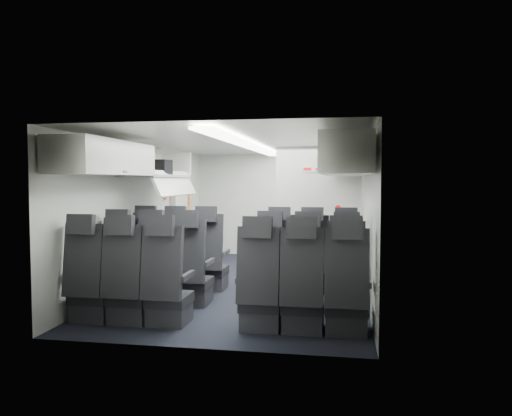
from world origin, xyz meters
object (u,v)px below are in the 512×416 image
(galley_unit, at_px, (321,212))
(carry_on_bag, at_px, (156,168))
(seat_row_mid, at_px, (231,275))
(boarding_door, at_px, (181,214))
(flight_attendant, at_px, (291,218))
(seat_row_front, at_px, (245,264))
(seat_row_rear, at_px, (213,291))

(galley_unit, relative_size, carry_on_bag, 4.52)
(seat_row_mid, distance_m, boarding_door, 3.45)
(seat_row_mid, bearing_deg, boarding_door, 118.77)
(galley_unit, relative_size, flight_attendant, 1.05)
(seat_row_front, relative_size, galley_unit, 1.75)
(seat_row_rear, height_order, flight_attendant, flight_attendant)
(flight_attendant, bearing_deg, seat_row_front, 145.66)
(seat_row_mid, distance_m, flight_attendant, 3.14)
(seat_row_rear, bearing_deg, seat_row_mid, 90.00)
(seat_row_mid, height_order, flight_attendant, flight_attendant)
(boarding_door, relative_size, carry_on_bag, 4.43)
(seat_row_rear, distance_m, carry_on_bag, 2.79)
(seat_row_front, relative_size, seat_row_rear, 1.00)
(boarding_door, distance_m, carry_on_bag, 2.08)
(carry_on_bag, bearing_deg, seat_row_front, -2.83)
(seat_row_mid, xyz_separation_m, galley_unit, (0.95, 4.15, 0.55))
(boarding_door, xyz_separation_m, carry_on_bag, (0.24, -1.90, 0.82))
(seat_row_front, relative_size, flight_attendant, 1.84)
(seat_row_front, distance_m, flight_attendant, 2.26)
(seat_row_front, xyz_separation_m, carry_on_bag, (-1.40, 0.19, 1.37))
(seat_row_front, height_order, seat_row_mid, same)
(seat_row_front, bearing_deg, galley_unit, 73.72)
(seat_row_front, distance_m, seat_row_rear, 1.80)
(seat_row_rear, relative_size, carry_on_bag, 7.93)
(seat_row_front, distance_m, galley_unit, 3.43)
(galley_unit, height_order, carry_on_bag, carry_on_bag)
(seat_row_front, bearing_deg, carry_on_bag, 172.37)
(boarding_door, height_order, carry_on_bag, carry_on_bag)
(seat_row_front, xyz_separation_m, seat_row_mid, (0.00, -0.90, 0.00))
(seat_row_rear, height_order, carry_on_bag, carry_on_bag)
(seat_row_mid, relative_size, carry_on_bag, 7.93)
(seat_row_rear, height_order, galley_unit, galley_unit)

